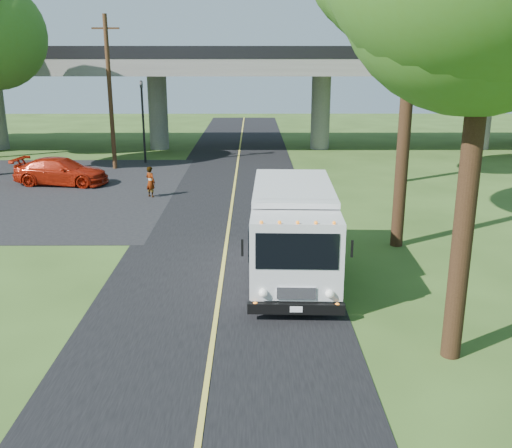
{
  "coord_description": "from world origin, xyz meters",
  "views": [
    {
      "loc": [
        0.97,
        -10.68,
        6.56
      ],
      "look_at": [
        1.07,
        6.31,
        1.6
      ],
      "focal_mm": 40.0,
      "sensor_mm": 36.0,
      "label": 1
    }
  ],
  "objects_px": {
    "utility_pole": "(110,92)",
    "pedestrian": "(150,182)",
    "step_van": "(293,229)",
    "traffic_signal": "(143,113)",
    "red_sedan": "(61,171)",
    "tree_right_far": "(415,22)"
  },
  "relations": [
    {
      "from": "red_sedan",
      "to": "pedestrian",
      "type": "xyz_separation_m",
      "value": [
        5.27,
        -2.91,
        0.04
      ]
    },
    {
      "from": "traffic_signal",
      "to": "red_sedan",
      "type": "distance_m",
      "value": 7.75
    },
    {
      "from": "utility_pole",
      "to": "tree_right_far",
      "type": "height_order",
      "value": "tree_right_far"
    },
    {
      "from": "utility_pole",
      "to": "pedestrian",
      "type": "relative_size",
      "value": 5.91
    },
    {
      "from": "red_sedan",
      "to": "traffic_signal",
      "type": "bearing_deg",
      "value": -18.59
    },
    {
      "from": "utility_pole",
      "to": "step_van",
      "type": "height_order",
      "value": "utility_pole"
    },
    {
      "from": "traffic_signal",
      "to": "step_van",
      "type": "xyz_separation_m",
      "value": [
        8.2,
        -20.02,
        -1.68
      ]
    },
    {
      "from": "utility_pole",
      "to": "tree_right_far",
      "type": "bearing_deg",
      "value": -14.0
    },
    {
      "from": "utility_pole",
      "to": "pedestrian",
      "type": "xyz_separation_m",
      "value": [
        3.49,
        -7.48,
        -3.83
      ]
    },
    {
      "from": "utility_pole",
      "to": "pedestrian",
      "type": "height_order",
      "value": "utility_pole"
    },
    {
      "from": "step_van",
      "to": "red_sedan",
      "type": "distance_m",
      "value": 17.71
    },
    {
      "from": "step_van",
      "to": "utility_pole",
      "type": "bearing_deg",
      "value": 120.45
    },
    {
      "from": "pedestrian",
      "to": "tree_right_far",
      "type": "bearing_deg",
      "value": -127.59
    },
    {
      "from": "step_van",
      "to": "pedestrian",
      "type": "relative_size",
      "value": 4.44
    },
    {
      "from": "traffic_signal",
      "to": "step_van",
      "type": "height_order",
      "value": "traffic_signal"
    },
    {
      "from": "traffic_signal",
      "to": "step_van",
      "type": "distance_m",
      "value": 21.7
    },
    {
      "from": "traffic_signal",
      "to": "tree_right_far",
      "type": "xyz_separation_m",
      "value": [
        15.21,
        -6.16,
        5.1
      ]
    },
    {
      "from": "pedestrian",
      "to": "step_van",
      "type": "bearing_deg",
      "value": 158.82
    },
    {
      "from": "step_van",
      "to": "red_sedan",
      "type": "height_order",
      "value": "step_van"
    },
    {
      "from": "traffic_signal",
      "to": "pedestrian",
      "type": "relative_size",
      "value": 3.41
    },
    {
      "from": "utility_pole",
      "to": "step_van",
      "type": "distance_m",
      "value": 20.7
    },
    {
      "from": "utility_pole",
      "to": "step_van",
      "type": "xyz_separation_m",
      "value": [
        9.7,
        -18.02,
        -3.07
      ]
    }
  ]
}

